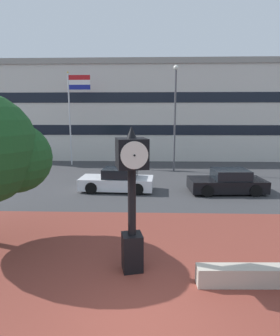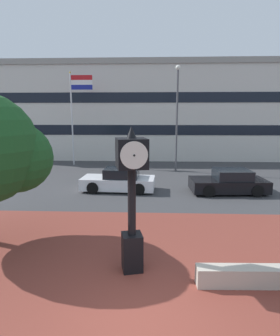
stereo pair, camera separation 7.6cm
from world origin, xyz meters
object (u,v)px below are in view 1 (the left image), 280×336
at_px(street_clock, 132,192).
at_px(car_street_mid, 227,182).
at_px(civic_building, 141,112).
at_px(flagpole_primary, 73,108).
at_px(car_street_near, 118,181).
at_px(street_lamp_post, 175,109).

distance_m(street_clock, car_street_mid, 9.52).
bearing_deg(car_street_mid, civic_building, 14.28).
relative_size(street_clock, flagpole_primary, 0.51).
distance_m(car_street_near, flagpole_primary, 10.43).
bearing_deg(civic_building, street_clock, -88.76).
bearing_deg(street_lamp_post, car_street_near, -122.23).
height_order(car_street_near, flagpole_primary, flagpole_primary).
height_order(street_clock, car_street_near, street_clock).
distance_m(car_street_near, civic_building, 17.38).
xyz_separation_m(flagpole_primary, civic_building, (5.40, 8.55, -0.20)).
relative_size(flagpole_primary, street_lamp_post, 1.00).
bearing_deg(street_clock, civic_building, 77.94).
relative_size(street_clock, street_lamp_post, 0.51).
bearing_deg(flagpole_primary, car_street_near, -61.00).
height_order(car_street_mid, street_lamp_post, street_lamp_post).
height_order(flagpole_primary, street_lamp_post, street_lamp_post).
relative_size(car_street_near, civic_building, 0.14).
bearing_deg(car_street_mid, street_clock, 146.57).
relative_size(car_street_mid, street_lamp_post, 0.54).
xyz_separation_m(car_street_near, civic_building, (0.78, 16.89, 4.01)).
bearing_deg(street_lamp_post, car_street_mid, -67.88).
bearing_deg(car_street_near, civic_building, 0.49).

